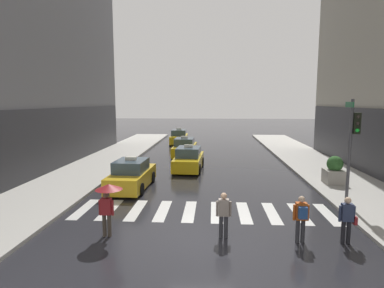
{
  "coord_description": "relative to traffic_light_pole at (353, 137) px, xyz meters",
  "views": [
    {
      "loc": [
        0.39,
        -10.73,
        4.85
      ],
      "look_at": [
        -0.81,
        8.0,
        2.35
      ],
      "focal_mm": 30.11,
      "sensor_mm": 36.0,
      "label": 1
    }
  ],
  "objects": [
    {
      "name": "pedestrian_with_umbrella",
      "position": [
        -9.97,
        -3.86,
        -1.74
      ],
      "size": [
        0.96,
        0.96,
        1.94
      ],
      "color": "#473D33",
      "rests_on": "ground"
    },
    {
      "name": "traffic_light_pole",
      "position": [
        0.0,
        0.0,
        0.0
      ],
      "size": [
        0.44,
        0.84,
        4.8
      ],
      "color": "#47474C",
      "rests_on": "curb_right"
    },
    {
      "name": "pedestrian_with_handbag",
      "position": [
        -1.69,
        -3.96,
        -2.32
      ],
      "size": [
        0.6,
        0.24,
        1.65
      ],
      "color": "black",
      "rests_on": "ground"
    },
    {
      "name": "taxi_fourth",
      "position": [
        -10.11,
        21.8,
        -2.53
      ],
      "size": [
        2.02,
        4.58,
        1.8
      ],
      "color": "yellow",
      "rests_on": "ground"
    },
    {
      "name": "taxi_lead",
      "position": [
        -10.76,
        2.6,
        -2.53
      ],
      "size": [
        2.04,
        4.59,
        1.8
      ],
      "color": "gold",
      "rests_on": "ground"
    },
    {
      "name": "crosswalk_markings",
      "position": [
        -6.66,
        -1.01,
        -3.25
      ],
      "size": [
        11.3,
        2.8,
        0.01
      ],
      "color": "silver",
      "rests_on": "ground"
    },
    {
      "name": "taxi_third",
      "position": [
        -8.74,
        13.41,
        -2.53
      ],
      "size": [
        2.03,
        4.59,
        1.8
      ],
      "color": "yellow",
      "rests_on": "ground"
    },
    {
      "name": "pedestrian_plain_coat",
      "position": [
        -5.85,
        -3.71,
        -2.32
      ],
      "size": [
        0.55,
        0.24,
        1.65
      ],
      "color": "#333338",
      "rests_on": "ground"
    },
    {
      "name": "pedestrian_with_backpack",
      "position": [
        -3.23,
        -3.97,
        -2.29
      ],
      "size": [
        0.55,
        0.43,
        1.65
      ],
      "color": "#333338",
      "rests_on": "ground"
    },
    {
      "name": "ground_plane",
      "position": [
        -6.66,
        -4.01,
        -3.26
      ],
      "size": [
        160.0,
        160.0,
        0.0
      ],
      "primitive_type": "plane",
      "color": "#26262B"
    },
    {
      "name": "planter_near_corner",
      "position": [
        0.74,
        3.83,
        -2.38
      ],
      "size": [
        1.1,
        1.1,
        1.6
      ],
      "color": "#A8A399",
      "rests_on": "curb_right"
    },
    {
      "name": "taxi_second",
      "position": [
        -7.95,
        7.76,
        -2.53
      ],
      "size": [
        2.08,
        4.61,
        1.8
      ],
      "color": "yellow",
      "rests_on": "ground"
    }
  ]
}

